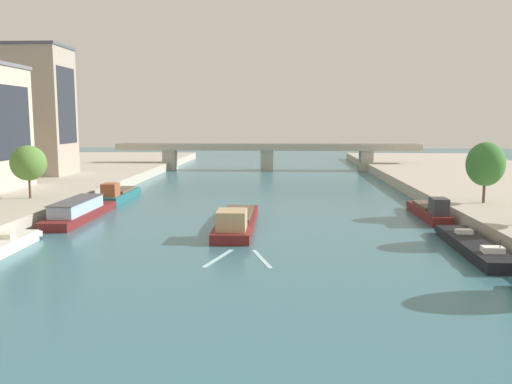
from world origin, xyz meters
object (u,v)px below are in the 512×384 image
at_px(barge_midriver, 236,221).
at_px(moored_boat_right_gap_after, 429,211).
at_px(moored_boat_left_midway, 119,194).
at_px(tree_left_far, 28,163).
at_px(bridge_far, 267,153).
at_px(moored_boat_right_far, 474,246).
at_px(tree_right_far, 486,164).
at_px(moored_boat_left_upstream, 79,211).

bearing_deg(barge_midriver, moored_boat_right_gap_after, 17.59).
distance_m(moored_boat_left_midway, tree_left_far, 14.14).
bearing_deg(bridge_far, barge_midriver, -91.14).
height_order(moored_boat_right_far, tree_right_far, tree_right_far).
bearing_deg(barge_midriver, moored_boat_left_midway, 133.63).
bearing_deg(tree_left_far, barge_midriver, -18.81).
relative_size(moored_boat_right_gap_after, bridge_far, 0.19).
bearing_deg(moored_boat_left_upstream, moored_boat_left_midway, 90.31).
bearing_deg(moored_boat_left_upstream, barge_midriver, -12.95).
height_order(moored_boat_left_upstream, moored_boat_right_gap_after, moored_boat_right_gap_after).
distance_m(moored_boat_left_midway, moored_boat_right_far, 49.14).
distance_m(moored_boat_right_far, tree_left_far, 51.52).
bearing_deg(tree_left_far, moored_boat_right_gap_after, -2.45).
distance_m(barge_midriver, moored_boat_left_midway, 26.97).
distance_m(tree_right_far, bridge_far, 64.18).
distance_m(barge_midriver, moored_boat_right_gap_after, 22.99).
height_order(moored_boat_left_midway, tree_left_far, tree_left_far).
distance_m(moored_boat_right_far, tree_right_far, 19.28).
bearing_deg(moored_boat_right_far, barge_midriver, 157.51).
bearing_deg(bridge_far, tree_right_far, -64.97).
xyz_separation_m(moored_boat_right_gap_after, bridge_far, (-20.59, 59.31, 3.04)).
bearing_deg(moored_boat_left_midway, moored_boat_right_gap_after, -17.24).
relative_size(barge_midriver, moored_boat_left_midway, 1.37).
bearing_deg(barge_midriver, moored_boat_right_far, -22.49).
height_order(barge_midriver, moored_boat_left_midway, barge_midriver).
relative_size(moored_boat_left_midway, moored_boat_right_far, 0.87).
bearing_deg(moored_boat_right_far, moored_boat_left_upstream, 161.80).
height_order(barge_midriver, tree_right_far, tree_right_far).
relative_size(moored_boat_left_midway, bridge_far, 0.19).
height_order(moored_boat_left_upstream, moored_boat_left_midway, moored_boat_left_midway).
bearing_deg(tree_right_far, moored_boat_right_far, -112.25).
xyz_separation_m(moored_boat_left_upstream, tree_left_far, (-7.97, 4.76, 5.08)).
bearing_deg(moored_boat_right_gap_after, tree_left_far, 177.55).
bearing_deg(moored_boat_left_upstream, tree_right_far, 4.73).
height_order(barge_midriver, tree_left_far, tree_left_far).
distance_m(tree_left_far, tree_right_far, 54.96).
bearing_deg(moored_boat_right_far, tree_left_far, 159.52).
height_order(moored_boat_right_gap_after, tree_right_far, tree_right_far).
bearing_deg(moored_boat_left_upstream, moored_boat_right_gap_after, 3.80).
xyz_separation_m(barge_midriver, bridge_far, (1.32, 66.26, 3.07)).
bearing_deg(moored_boat_left_upstream, bridge_far, 72.25).
height_order(moored_boat_right_far, moored_boat_right_gap_after, moored_boat_right_gap_after).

